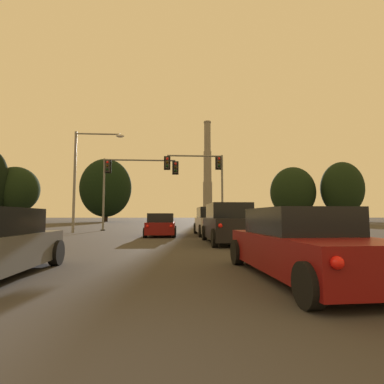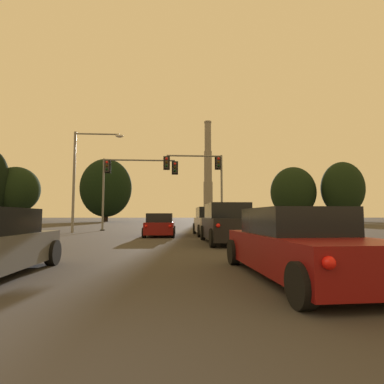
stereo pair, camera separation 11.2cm
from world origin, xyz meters
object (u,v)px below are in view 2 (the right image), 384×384
(traffic_light_overhead_left, at_px, (129,175))
(smokestack, at_px, (208,180))
(suv_right_lane_second, at_px, (227,224))
(sedan_right_lane_third, at_px, (298,245))
(traffic_light_overhead_right, at_px, (203,173))
(suv_right_lane_front, at_px, (211,222))
(hatchback_center_lane_front, at_px, (160,226))
(street_lamp, at_px, (83,169))

(traffic_light_overhead_left, distance_m, smokestack, 125.13)
(suv_right_lane_second, xyz_separation_m, sedan_right_lane_third, (-0.04, -8.02, -0.23))
(traffic_light_overhead_right, bearing_deg, suv_right_lane_second, -90.83)
(smokestack, bearing_deg, suv_right_lane_front, -96.96)
(traffic_light_overhead_left, relative_size, smokestack, 0.14)
(smokestack, bearing_deg, sedan_right_lane_third, -96.31)
(sedan_right_lane_third, xyz_separation_m, smokestack, (15.85, 143.27, 18.90))
(suv_right_lane_front, xyz_separation_m, smokestack, (15.78, 129.31, 18.68))
(suv_right_lane_front, bearing_deg, suv_right_lane_second, -90.29)
(suv_right_lane_second, relative_size, suv_right_lane_front, 1.00)
(hatchback_center_lane_front, relative_size, smokestack, 0.08)
(street_lamp, bearing_deg, traffic_light_overhead_left, 48.72)
(sedan_right_lane_third, distance_m, hatchback_center_lane_front, 13.63)
(suv_right_lane_second, distance_m, street_lamp, 14.06)
(suv_right_lane_second, height_order, hatchback_center_lane_front, suv_right_lane_second)
(sedan_right_lane_third, height_order, smokestack, smokestack)
(suv_right_lane_second, relative_size, hatchback_center_lane_front, 1.19)
(suv_right_lane_second, bearing_deg, smokestack, 83.64)
(suv_right_lane_front, height_order, street_lamp, street_lamp)
(suv_right_lane_front, xyz_separation_m, traffic_light_overhead_right, (0.15, 6.24, 4.22))
(smokestack, bearing_deg, traffic_light_overhead_left, -100.33)
(suv_right_lane_second, xyz_separation_m, traffic_light_overhead_right, (0.18, 12.18, 4.22))
(suv_right_lane_front, xyz_separation_m, street_lamp, (-9.52, 3.60, 4.05))
(suv_right_lane_front, xyz_separation_m, traffic_light_overhead_left, (-6.49, 7.05, 4.06))
(suv_right_lane_front, bearing_deg, traffic_light_overhead_left, 132.60)
(suv_right_lane_second, distance_m, sedan_right_lane_third, 8.02)
(sedan_right_lane_third, relative_size, suv_right_lane_front, 0.97)
(suv_right_lane_second, distance_m, hatchback_center_lane_front, 6.19)
(hatchback_center_lane_front, distance_m, smokestack, 132.79)
(suv_right_lane_second, relative_size, smokestack, 0.10)
(suv_right_lane_second, bearing_deg, sedan_right_lane_third, -89.96)
(suv_right_lane_second, bearing_deg, hatchback_center_lane_front, 122.74)
(suv_right_lane_second, height_order, smokestack, smokestack)
(hatchback_center_lane_front, xyz_separation_m, street_lamp, (-6.17, 4.33, 4.28))
(traffic_light_overhead_left, bearing_deg, suv_right_lane_front, -47.39)
(suv_right_lane_second, relative_size, traffic_light_overhead_right, 0.73)
(traffic_light_overhead_right, height_order, smokestack, smokestack)
(traffic_light_overhead_right, bearing_deg, sedan_right_lane_third, -90.60)
(suv_right_lane_second, height_order, suv_right_lane_front, same)
(suv_right_lane_front, relative_size, smokestack, 0.10)
(suv_right_lane_front, bearing_deg, sedan_right_lane_third, -90.28)
(suv_right_lane_second, height_order, sedan_right_lane_third, suv_right_lane_second)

